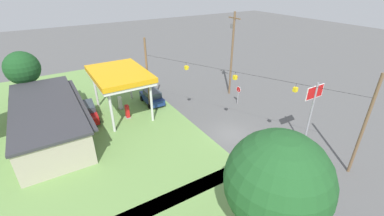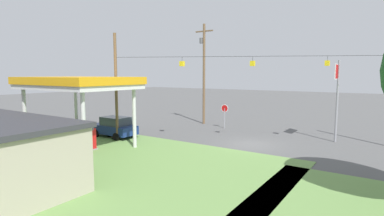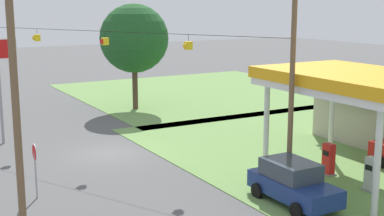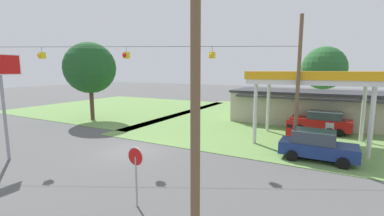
{
  "view_description": "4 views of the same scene",
  "coord_description": "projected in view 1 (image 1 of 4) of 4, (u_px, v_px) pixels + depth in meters",
  "views": [
    {
      "loc": [
        -17.57,
        15.6,
        15.12
      ],
      "look_at": [
        3.94,
        2.42,
        2.07
      ],
      "focal_mm": 24.0,
      "sensor_mm": 36.0,
      "label": 1
    },
    {
      "loc": [
        -9.17,
        22.18,
        5.61
      ],
      "look_at": [
        5.51,
        0.25,
        2.64
      ],
      "focal_mm": 28.0,
      "sensor_mm": 36.0,
      "label": 2
    },
    {
      "loc": [
        28.18,
        -10.55,
        8.51
      ],
      "look_at": [
        2.66,
        4.02,
        2.75
      ],
      "focal_mm": 50.0,
      "sensor_mm": 36.0,
      "label": 3
    },
    {
      "loc": [
        11.77,
        -12.89,
        5.47
      ],
      "look_at": [
        2.95,
        3.51,
        2.75
      ],
      "focal_mm": 24.0,
      "sensor_mm": 36.0,
      "label": 4
    }
  ],
  "objects": [
    {
      "name": "ground_plane",
      "position": [
        230.0,
        134.0,
        27.49
      ],
      "size": [
        160.0,
        160.0,
        0.0
      ],
      "primitive_type": "plane",
      "color": "#565656"
    },
    {
      "name": "car_at_pumps_front",
      "position": [
        152.0,
        97.0,
        33.71
      ],
      "size": [
        4.36,
        2.14,
        1.85
      ],
      "rotation": [
        0.0,
        0.0,
        -0.01
      ],
      "color": "navy",
      "rests_on": "ground"
    },
    {
      "name": "stop_sign_overhead",
      "position": [
        313.0,
        102.0,
        23.39
      ],
      "size": [
        0.22,
        2.28,
        6.75
      ],
      "color": "gray",
      "rests_on": "ground"
    },
    {
      "name": "tree_far_back",
      "position": [
        22.0,
        68.0,
        31.99
      ],
      "size": [
        4.17,
        4.17,
        6.94
      ],
      "color": "#4C3828",
      "rests_on": "ground"
    },
    {
      "name": "gas_station_canopy",
      "position": [
        119.0,
        76.0,
        29.47
      ],
      "size": [
        8.56,
        5.91,
        5.42
      ],
      "color": "silver",
      "rests_on": "ground"
    },
    {
      "name": "gas_station_store",
      "position": [
        48.0,
        119.0,
        26.97
      ],
      "size": [
        16.08,
        6.82,
        3.4
      ],
      "color": "#B2A893",
      "rests_on": "ground"
    },
    {
      "name": "stop_sign_roadside",
      "position": [
        238.0,
        92.0,
        33.07
      ],
      "size": [
        0.8,
        0.08,
        2.5
      ],
      "rotation": [
        0.0,
        0.0,
        3.14
      ],
      "color": "#99999E",
      "rests_on": "ground"
    },
    {
      "name": "grass_verge_station_corner",
      "position": [
        50.0,
        123.0,
        29.46
      ],
      "size": [
        36.0,
        28.0,
        0.04
      ],
      "primitive_type": "cube",
      "color": "#6B934C",
      "rests_on": "ground"
    },
    {
      "name": "fuel_pump_far",
      "position": [
        120.0,
        103.0,
        32.4
      ],
      "size": [
        0.71,
        0.56,
        1.64
      ],
      "color": "gray",
      "rests_on": "ground"
    },
    {
      "name": "tree_west_verge",
      "position": [
        277.0,
        182.0,
        13.07
      ],
      "size": [
        5.52,
        5.52,
        8.54
      ],
      "color": "#4C3828",
      "rests_on": "ground"
    },
    {
      "name": "signal_span_gantry",
      "position": [
        234.0,
        93.0,
        25.29
      ],
      "size": [
        20.11,
        10.24,
        8.98
      ],
      "color": "brown",
      "rests_on": "ground"
    },
    {
      "name": "car_at_pumps_rear",
      "position": [
        87.0,
        112.0,
        29.94
      ],
      "size": [
        5.05,
        2.36,
        1.9
      ],
      "rotation": [
        0.0,
        0.0,
        3.07
      ],
      "color": "#AD1414",
      "rests_on": "ground"
    },
    {
      "name": "fuel_pump_near",
      "position": [
        127.0,
        112.0,
        30.31
      ],
      "size": [
        0.71,
        0.56,
        1.64
      ],
      "color": "gray",
      "rests_on": "ground"
    },
    {
      "name": "utility_pole_main",
      "position": [
        232.0,
        51.0,
        34.24
      ],
      "size": [
        2.2,
        0.44,
        11.16
      ],
      "color": "brown",
      "rests_on": "ground"
    }
  ]
}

